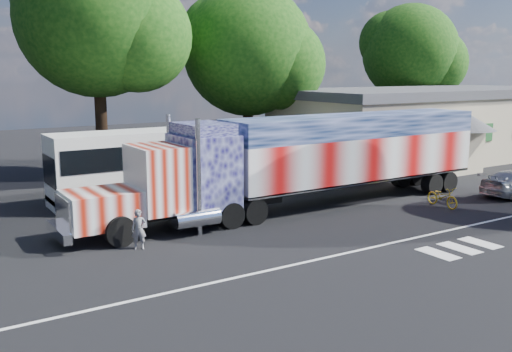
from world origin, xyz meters
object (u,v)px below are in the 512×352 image
tree_ne_a (250,51)px  tree_n_mid (99,18)px  woman (139,229)px  tree_far_ne (412,53)px  bicycle (442,197)px  semi_truck (312,158)px  coach_bus (171,162)px

tree_ne_a → tree_n_mid: size_ratio=0.86×
woman → tree_far_ne: bearing=49.4°
tree_n_mid → bicycle: bearing=-54.1°
bicycle → tree_ne_a: tree_ne_a is taller
semi_truck → coach_bus: semi_truck is taller
bicycle → tree_ne_a: size_ratio=0.16×
tree_far_ne → semi_truck: bearing=-146.2°
bicycle → tree_n_mid: size_ratio=0.14×
tree_ne_a → tree_far_ne: bearing=10.6°
bicycle → tree_n_mid: 21.37m
woman → bicycle: bearing=15.1°
tree_ne_a → bicycle: bearing=-85.6°
tree_ne_a → tree_n_mid: tree_n_mid is taller
bicycle → woman: bearing=178.7°
semi_truck → woman: bearing=-169.1°
woman → bicycle: (14.75, -1.58, -0.24)m
semi_truck → tree_ne_a: bearing=71.3°
semi_truck → tree_far_ne: (23.75, 15.91, 5.67)m
semi_truck → tree_ne_a: 13.99m
bicycle → tree_far_ne: (18.41, 19.30, 7.56)m
tree_ne_a → tree_n_mid: 10.33m
coach_bus → tree_ne_a: 12.49m
woman → tree_ne_a: 20.74m
woman → bicycle: 14.83m
tree_n_mid → tree_far_ne: bearing=6.9°
coach_bus → tree_far_ne: 30.88m
coach_bus → woman: bearing=-121.7°
bicycle → tree_n_mid: bearing=130.7°
tree_ne_a → tree_far_ne: tree_far_ne is taller
semi_truck → bicycle: (5.34, -3.39, -1.89)m
tree_ne_a → semi_truck: bearing=-108.7°
woman → tree_ne_a: size_ratio=0.12×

